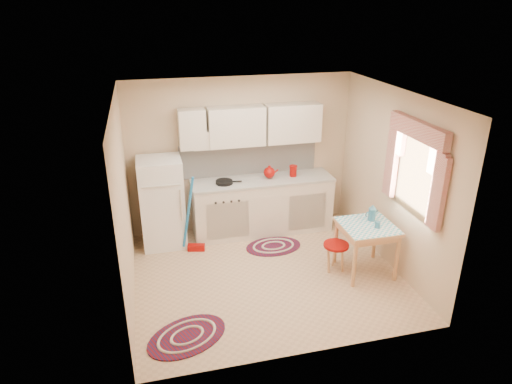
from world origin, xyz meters
TOP-DOWN VIEW (x-y plane):
  - room_shell at (0.16, 0.24)m, footprint 3.64×3.60m
  - fridge at (-1.32, 1.25)m, footprint 0.65×0.60m
  - broom at (-0.87, 0.90)m, footprint 0.30×0.18m
  - base_cabinets at (0.28, 1.30)m, footprint 2.25×0.60m
  - countertop at (0.28, 1.30)m, footprint 2.27×0.62m
  - frying_pan at (-0.35, 1.25)m, footprint 0.30×0.30m
  - red_kettle at (0.39, 1.30)m, footprint 0.22×0.20m
  - red_canister at (0.79, 1.30)m, footprint 0.15×0.15m
  - table at (1.36, -0.25)m, footprint 0.72×0.72m
  - stool at (0.97, -0.13)m, footprint 0.46×0.46m
  - coffee_pot at (1.47, -0.13)m, footprint 0.13×0.12m
  - mug at (1.44, -0.35)m, footprint 0.09×0.09m
  - rug_center at (0.31, 0.72)m, footprint 0.90×0.63m
  - rug_left at (-1.22, -1.03)m, footprint 1.14×0.98m

SIDE VIEW (x-z plane):
  - rug_center at x=0.31m, z-range 0.00..0.02m
  - rug_left at x=-1.22m, z-range 0.00..0.02m
  - stool at x=0.97m, z-range 0.00..0.42m
  - table at x=1.36m, z-range 0.00..0.72m
  - base_cabinets at x=0.28m, z-range 0.00..0.88m
  - broom at x=-0.87m, z-range 0.00..1.20m
  - fridge at x=-1.32m, z-range 0.00..1.40m
  - mug at x=1.44m, z-range 0.72..0.82m
  - coffee_pot at x=1.47m, z-range 0.72..0.97m
  - countertop at x=0.28m, z-range 0.88..0.92m
  - frying_pan at x=-0.35m, z-range 0.92..0.97m
  - red_canister at x=0.79m, z-range 0.92..1.08m
  - red_kettle at x=0.39m, z-range 0.92..1.12m
  - room_shell at x=0.16m, z-range 0.34..2.86m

